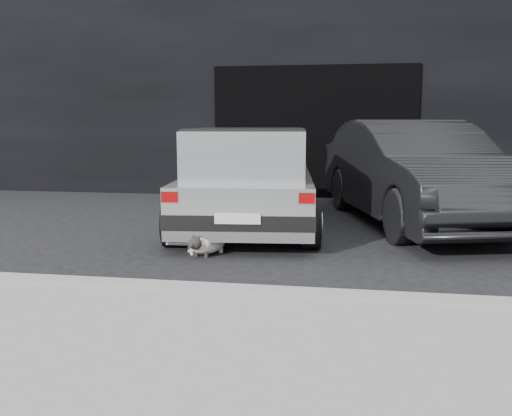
% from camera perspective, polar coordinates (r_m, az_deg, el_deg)
% --- Properties ---
extents(ground, '(80.00, 80.00, 0.00)m').
position_cam_1_polar(ground, '(7.22, -3.86, -2.93)').
color(ground, black).
rests_on(ground, ground).
extents(building_facade, '(34.00, 4.00, 5.00)m').
position_cam_1_polar(building_facade, '(12.93, 6.72, 13.39)').
color(building_facade, black).
rests_on(building_facade, ground).
extents(garage_opening, '(4.00, 0.10, 2.60)m').
position_cam_1_polar(garage_opening, '(10.89, 6.11, 7.93)').
color(garage_opening, black).
rests_on(garage_opening, ground).
extents(curb, '(18.00, 0.25, 0.12)m').
position_cam_1_polar(curb, '(4.55, 1.01, -9.28)').
color(curb, gray).
rests_on(curb, ground).
extents(sidewalk, '(18.00, 2.20, 0.11)m').
position_cam_1_polar(sidewalk, '(3.45, -1.98, -15.51)').
color(sidewalk, gray).
rests_on(sidewalk, ground).
extents(silver_hatchback, '(2.21, 3.99, 1.41)m').
position_cam_1_polar(silver_hatchback, '(7.67, -0.69, 3.61)').
color(silver_hatchback, '#B5B8BA').
rests_on(silver_hatchback, ground).
extents(second_car, '(2.78, 4.91, 1.53)m').
position_cam_1_polar(second_car, '(8.31, 16.32, 3.63)').
color(second_car, black).
rests_on(second_car, ground).
extents(cat_siamese, '(0.43, 0.77, 0.28)m').
position_cam_1_polar(cat_siamese, '(6.17, -5.20, -3.81)').
color(cat_siamese, beige).
rests_on(cat_siamese, ground).
extents(cat_white, '(0.75, 0.53, 0.39)m').
position_cam_1_polar(cat_white, '(6.29, -5.04, -2.95)').
color(cat_white, silver).
rests_on(cat_white, ground).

